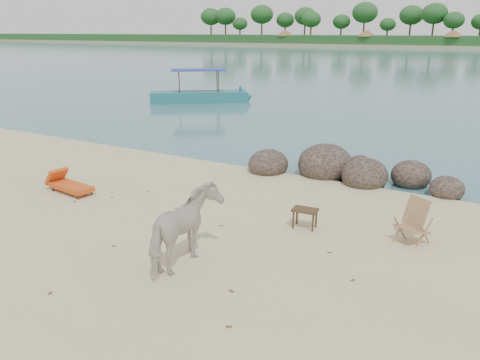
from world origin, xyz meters
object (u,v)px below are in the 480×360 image
at_px(side_table, 305,220).
at_px(boat_near, 198,75).
at_px(boulders, 340,169).
at_px(lounge_chair, 71,185).
at_px(cow, 185,230).
at_px(deck_chair, 413,224).

distance_m(side_table, boat_near, 21.21).
distance_m(boulders, lounge_chair, 8.14).
distance_m(cow, deck_chair, 4.89).
relative_size(cow, deck_chair, 1.93).
xyz_separation_m(cow, side_table, (1.32, 2.85, -0.54)).
height_order(cow, deck_chair, cow).
xyz_separation_m(boulders, side_table, (0.59, -4.40, -0.01)).
bearing_deg(deck_chair, side_table, -139.22).
bearing_deg(deck_chair, boat_near, 167.29).
bearing_deg(side_table, deck_chair, 4.32).
height_order(cow, boat_near, boat_near).
bearing_deg(lounge_chair, boulders, 48.15).
distance_m(cow, boat_near, 22.64).
bearing_deg(cow, boulders, -100.81).
xyz_separation_m(lounge_chair, deck_chair, (9.02, 1.36, 0.21)).
relative_size(side_table, deck_chair, 0.61).
xyz_separation_m(side_table, lounge_chair, (-6.70, -0.96, 0.03)).
distance_m(cow, lounge_chair, 5.73).
bearing_deg(side_table, boulders, 92.08).
relative_size(cow, side_table, 3.15).
relative_size(cow, boat_near, 0.26).
relative_size(boulders, side_table, 11.26).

